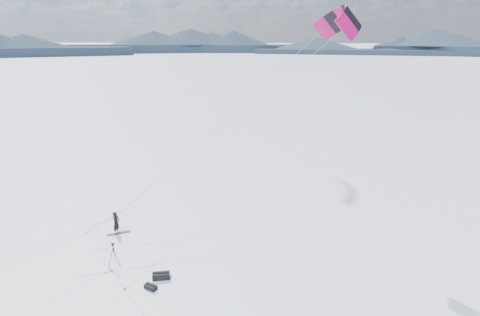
% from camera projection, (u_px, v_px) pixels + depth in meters
% --- Properties ---
extents(ground, '(1800.00, 1800.00, 0.00)m').
position_uv_depth(ground, '(107.00, 258.00, 24.32)').
color(ground, white).
extents(horizon_hills, '(704.00, 705.94, 9.00)m').
position_uv_depth(horizon_hills, '(101.00, 201.00, 23.24)').
color(horizon_hills, black).
rests_on(horizon_hills, ground).
extents(snow_tracks, '(17.62, 14.39, 0.01)m').
position_uv_depth(snow_tracks, '(92.00, 263.00, 23.76)').
color(snow_tracks, silver).
rests_on(snow_tracks, ground).
extents(snowkiter, '(0.43, 0.61, 1.60)m').
position_uv_depth(snowkiter, '(117.00, 234.00, 27.31)').
color(snowkiter, black).
rests_on(snowkiter, ground).
extents(snowboard, '(1.39, 1.13, 0.04)m').
position_uv_depth(snowboard, '(119.00, 233.00, 27.31)').
color(snowboard, maroon).
rests_on(snowboard, ground).
extents(tripod, '(0.67, 0.71, 1.47)m').
position_uv_depth(tripod, '(114.00, 251.00, 23.19)').
color(tripod, black).
rests_on(tripod, ground).
extents(gear_bag_a, '(1.05, 0.74, 0.43)m').
position_uv_depth(gear_bag_a, '(161.00, 276.00, 22.16)').
color(gear_bag_a, black).
rests_on(gear_bag_a, ground).
extents(gear_bag_b, '(0.77, 0.56, 0.32)m').
position_uv_depth(gear_bag_b, '(151.00, 287.00, 21.25)').
color(gear_bag_b, black).
rests_on(gear_bag_b, ground).
extents(power_kite, '(15.35, 6.42, 13.39)m').
position_uv_depth(power_kite, '(341.00, 22.00, 23.46)').
color(power_kite, '#BA0B5D').
rests_on(power_kite, ground).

